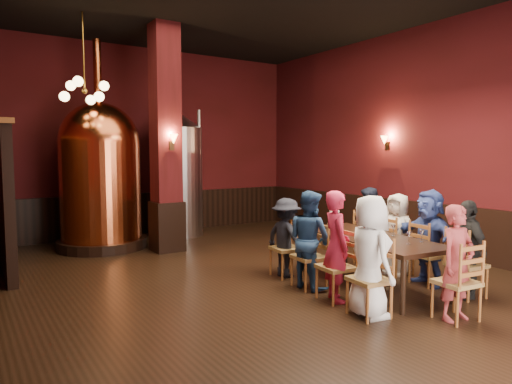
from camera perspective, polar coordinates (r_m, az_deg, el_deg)
room at (r=6.96m, az=-0.17°, el=7.12°), size 10.00×10.02×4.50m
wainscot_right at (r=9.81m, az=19.66°, el=-4.05°), size 0.08×9.90×1.00m
wainscot_back at (r=11.54m, az=-13.72°, el=-2.58°), size 7.90×0.08×1.00m
column at (r=9.32m, az=-11.24°, el=6.48°), size 0.58×0.58×4.50m
partition at (r=9.09m, az=-29.32°, el=-0.65°), size 0.22×3.50×2.40m
pendant_cluster at (r=9.03m, az=-20.63°, el=11.72°), size 0.90×0.90×1.70m
sconce_wall at (r=10.16m, az=16.12°, el=5.97°), size 0.20×0.20×0.36m
sconce_column at (r=9.04m, az=-10.52°, el=6.23°), size 0.20×0.20×0.36m
dining_table at (r=7.01m, az=14.03°, el=-5.88°), size 1.28×2.50×0.75m
chair_0 at (r=5.78m, az=13.98°, el=-10.52°), size 0.51×0.51×0.92m
person_0 at (r=5.71m, az=14.04°, el=-7.81°), size 0.62×0.81×1.48m
chair_1 at (r=6.29m, az=9.98°, el=-9.19°), size 0.51×0.51×0.92m
person_1 at (r=6.22m, az=10.02°, el=-6.66°), size 0.54×0.64×1.49m
chair_2 at (r=6.81m, az=6.66°, el=-8.03°), size 0.51×0.51×0.92m
person_2 at (r=6.76m, az=6.68°, el=-5.90°), size 0.41×0.73×1.44m
chair_3 at (r=7.37m, az=3.80°, el=-7.02°), size 0.51×0.51×0.92m
person_3 at (r=7.34m, az=3.80°, el=-5.70°), size 0.57×0.87×1.26m
chair_4 at (r=6.98m, az=24.80°, el=-8.16°), size 0.51×0.51×0.92m
person_4 at (r=6.93m, az=24.86°, el=-6.45°), size 0.64×0.85×1.35m
chair_5 at (r=7.40m, az=20.73°, el=-7.28°), size 0.51×0.51×0.92m
person_5 at (r=7.35m, az=20.79°, el=-5.28°), size 0.70×1.40×1.44m
chair_6 at (r=7.85m, az=17.18°, el=-6.48°), size 0.51×0.51×0.92m
person_6 at (r=7.82m, az=17.22°, el=-5.02°), size 0.50×0.69×1.33m
chair_7 at (r=8.34m, az=14.00°, el=-5.74°), size 0.51×0.51×0.92m
person_7 at (r=8.30m, az=14.03°, el=-4.19°), size 0.36×0.68×1.38m
chair_8 at (r=6.00m, az=23.78°, el=-10.24°), size 0.51×0.51×0.92m
person_8 at (r=5.94m, az=23.85°, el=-8.10°), size 0.52×0.36×1.38m
copper_kettle at (r=9.93m, az=-18.87°, el=2.18°), size 1.96×1.96×4.26m
steel_vessel at (r=11.02m, az=-9.92°, el=2.30°), size 1.45×1.45×2.98m
rose_vase at (r=7.45m, az=9.80°, el=-2.94°), size 0.20×0.20×0.34m
wine_glass_0 at (r=7.10m, az=16.79°, el=-4.61°), size 0.07×0.07×0.17m
wine_glass_1 at (r=6.66m, az=13.46°, el=-5.14°), size 0.07×0.07×0.17m
wine_glass_2 at (r=7.29m, az=14.28°, el=-4.30°), size 0.07×0.07×0.17m
wine_glass_3 at (r=6.91m, az=14.89°, el=-4.82°), size 0.07×0.07×0.17m
wine_glass_4 at (r=6.72m, az=20.02°, el=-5.22°), size 0.07×0.07×0.17m
wine_glass_5 at (r=6.53m, az=18.57°, el=-5.47°), size 0.07×0.07×0.17m
wine_glass_6 at (r=6.62m, az=15.01°, el=-5.25°), size 0.07×0.07×0.17m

